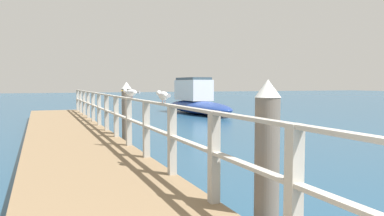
{
  "coord_description": "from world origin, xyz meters",
  "views": [
    {
      "loc": [
        -0.85,
        -0.22,
        1.87
      ],
      "look_at": [
        4.05,
        11.8,
        1.03
      ],
      "focal_mm": 35.37,
      "sensor_mm": 36.0,
      "label": 1
    }
  ],
  "objects": [
    {
      "name": "seagull_foreground",
      "position": [
        1.13,
        5.95,
        1.67
      ],
      "size": [
        0.21,
        0.48,
        0.21
      ],
      "rotation": [
        0.0,
        0.0,
        0.15
      ],
      "color": "white",
      "rests_on": "pier_railing"
    },
    {
      "name": "pier_railing",
      "position": [
        1.14,
        10.98,
        1.09
      ],
      "size": [
        0.12,
        20.49,
        1.14
      ],
      "color": "#B2ADA3",
      "rests_on": "pier_deck"
    },
    {
      "name": "seagull_background",
      "position": [
        1.13,
        8.32,
        1.67
      ],
      "size": [
        0.37,
        0.36,
        0.21
      ],
      "rotation": [
        0.0,
        0.0,
        0.8
      ],
      "color": "white",
      "rests_on": "pier_railing"
    },
    {
      "name": "dock_piling_near",
      "position": [
        1.52,
        3.35,
        0.97
      ],
      "size": [
        0.29,
        0.29,
        1.92
      ],
      "color": "#6B6056",
      "rests_on": "ground_plane"
    },
    {
      "name": "pier_deck",
      "position": [
        0.0,
        10.98,
        0.2
      ],
      "size": [
        2.43,
        21.97,
        0.4
      ],
      "primitive_type": "cube",
      "color": "#846B4C",
      "rests_on": "ground_plane"
    },
    {
      "name": "dock_piling_far",
      "position": [
        1.52,
        10.6,
        0.97
      ],
      "size": [
        0.29,
        0.29,
        1.92
      ],
      "color": "#6B6056",
      "rests_on": "ground_plane"
    },
    {
      "name": "boat_0",
      "position": [
        8.38,
        21.64,
        0.75
      ],
      "size": [
        2.41,
        7.76,
        2.25
      ],
      "rotation": [
        0.0,
        0.0,
        0.03
      ],
      "color": "navy",
      "rests_on": "ground_plane"
    }
  ]
}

